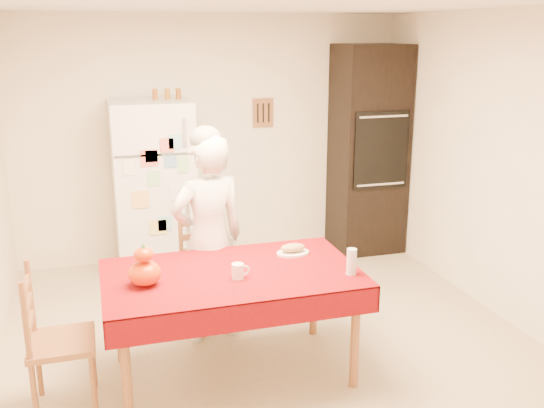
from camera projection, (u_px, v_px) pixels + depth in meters
name	position (u px, v px, depth m)	size (l,w,h in m)	color
floor	(274.00, 352.00, 4.54)	(4.50, 4.50, 0.00)	tan
room_shell	(275.00, 137.00, 4.10)	(4.02, 4.52, 2.51)	white
refrigerator	(154.00, 189.00, 5.86)	(0.75, 0.74, 1.70)	white
oven_cabinet	(368.00, 150.00, 6.47)	(0.70, 0.62, 2.20)	black
dining_table	(232.00, 282.00, 4.07)	(1.70, 1.00, 0.76)	brown
chair_far	(208.00, 262.00, 4.92)	(0.52, 0.51, 0.95)	brown
chair_left	(50.00, 336.00, 3.73)	(0.40, 0.42, 0.95)	brown
seated_woman	(209.00, 240.00, 4.56)	(0.59, 0.38, 1.61)	silver
coffee_mug	(238.00, 271.00, 3.93)	(0.08, 0.08, 0.10)	white
pumpkin_lower	(145.00, 273.00, 3.82)	(0.21, 0.21, 0.16)	#E26205
pumpkin_upper	(144.00, 255.00, 3.79)	(0.12, 0.12, 0.09)	red
wine_glass	(351.00, 262.00, 3.99)	(0.07, 0.07, 0.18)	silver
bread_plate	(293.00, 253.00, 4.38)	(0.24, 0.24, 0.02)	white
bread_loaf	(293.00, 248.00, 4.36)	(0.18, 0.10, 0.06)	#A58851
spice_jar_left	(155.00, 94.00, 5.68)	(0.05, 0.05, 0.10)	#94501A
spice_jar_mid	(167.00, 94.00, 5.71)	(0.05, 0.05, 0.10)	#96611B
spice_jar_right	(178.00, 94.00, 5.74)	(0.05, 0.05, 0.10)	brown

